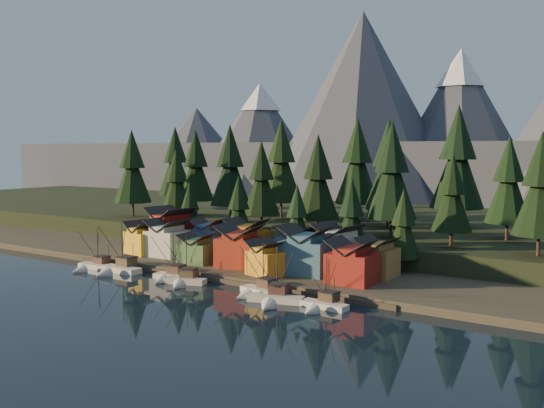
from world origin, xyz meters
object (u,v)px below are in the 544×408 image
Objects in this scene: boat_2 at (169,270)px; boat_3 at (184,274)px; boat_1 at (117,262)px; boat_6 at (321,298)px; house_front_0 at (144,237)px; boat_5 at (274,292)px; boat_4 at (257,284)px; boat_0 at (92,261)px; house_front_1 at (167,237)px; house_back_1 at (208,235)px; house_back_0 at (170,228)px.

boat_3 is (5.28, -1.47, -0.06)m from boat_2.
boat_2 is at bearing 4.24° from boat_1.
house_front_0 is (-58.64, 16.35, 3.74)m from boat_6.
boat_5 is at bearing -169.61° from boat_6.
boat_3 is 1.00× the size of boat_4.
boat_1 reaches higher than boat_2.
boat_5 is 1.21× the size of house_front_0.
boat_4 is (36.90, 0.96, -0.35)m from boat_1.
boat_6 is at bearing -1.71° from boat_0.
boat_1 is 14.41m from boat_2.
boat_0 is 15.68m from house_front_0.
boat_0 is at bearing -178.13° from boat_6.
boat_2 reaches higher than house_front_0.
boat_4 is (17.27, 1.08, -0.05)m from boat_3.
boat_5 is at bearing -25.17° from house_front_1.
boat_0 is 1.15× the size of house_back_1.
boat_0 is 0.98× the size of boat_3.
house_front_1 is 8.42m from house_back_0.
house_front_1 is at bearing 140.99° from boat_5.
house_back_1 is at bearing 53.89° from house_front_1.
boat_3 is at bearing -18.55° from house_front_0.
house_back_0 is at bearing 82.41° from boat_0.
house_front_1 reaches higher than boat_4.
boat_3 is at bearing -72.50° from house_back_1.
boat_1 reaches higher than house_back_1.
boat_1 is 42.91m from boat_5.
boat_3 is at bearing -41.17° from house_front_1.
boat_1 is 1.16× the size of boat_4.
house_back_0 is at bearing 126.69° from boat_2.
boat_6 is 54.60m from house_front_1.
boat_3 is 23.33m from boat_5.
boat_4 is 46.16m from house_front_0.
boat_2 is 22.55m from boat_4.
boat_6 is 60.99m from house_front_0.
house_front_1 is at bearing -136.33° from house_back_1.
house_front_1 is (0.05, 15.80, 3.72)m from boat_1.
boat_0 is at bearing 161.48° from boat_5.
boat_3 is 30.77m from house_front_0.
house_back_1 is at bearing 154.59° from boat_4.
boat_1 is 23.46m from house_back_0.
boat_3 is at bearing -21.53° from boat_2.
boat_1 is 1.36× the size of house_back_1.
boat_0 is 0.94× the size of boat_5.
house_back_1 is (5.72, 24.19, 3.57)m from boat_1.
house_front_0 is 1.01× the size of house_back_1.
house_front_0 is 15.60m from house_back_1.
house_front_0 is at bearing 131.97° from boat_3.
house_back_1 is at bearing 101.48° from boat_3.
house_back_0 is (-19.39, 21.05, 5.04)m from boat_2.
house_back_0 is (-24.67, 22.52, 5.10)m from boat_3.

